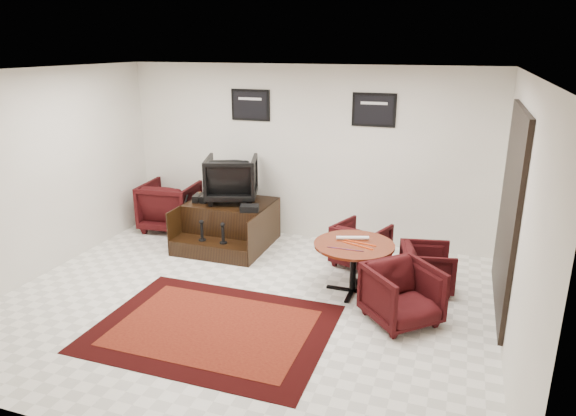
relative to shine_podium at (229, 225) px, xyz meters
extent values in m
plane|color=white|center=(1.01, -1.78, -0.32)|extent=(6.00, 6.00, 0.00)
cube|color=white|center=(1.01, 0.72, 1.08)|extent=(6.00, 0.02, 2.80)
cube|color=white|center=(1.01, -4.28, 1.08)|extent=(6.00, 0.02, 2.80)
cube|color=white|center=(-1.99, -1.78, 1.08)|extent=(0.02, 5.00, 2.80)
cube|color=white|center=(4.01, -1.78, 1.08)|extent=(0.02, 5.00, 2.80)
cube|color=white|center=(1.01, -1.78, 2.48)|extent=(6.00, 5.00, 0.02)
cube|color=black|center=(3.98, -1.08, 0.98)|extent=(0.05, 1.90, 2.30)
cube|color=black|center=(3.97, -1.08, 0.98)|extent=(0.02, 1.72, 2.12)
cube|color=black|center=(3.98, -1.08, 0.98)|extent=(0.03, 0.05, 2.12)
cube|color=black|center=(0.11, 0.70, 1.83)|extent=(0.66, 0.03, 0.50)
cube|color=black|center=(0.11, 0.68, 1.83)|extent=(0.58, 0.01, 0.42)
cube|color=silver|center=(0.11, 0.68, 1.93)|extent=(0.40, 0.00, 0.04)
cube|color=black|center=(2.11, 0.70, 1.83)|extent=(0.66, 0.03, 0.50)
cube|color=black|center=(2.11, 0.68, 1.83)|extent=(0.58, 0.01, 0.42)
cube|color=silver|center=(2.11, 0.68, 1.93)|extent=(0.40, 0.00, 0.04)
cube|color=black|center=(0.94, -2.45, -0.31)|extent=(2.62, 1.97, 0.01)
cube|color=#4F0F0B|center=(0.94, -2.45, -0.31)|extent=(2.15, 1.50, 0.01)
cube|color=black|center=(0.00, 0.09, 0.03)|extent=(1.32, 0.98, 0.68)
cube|color=black|center=(0.00, -0.59, -0.19)|extent=(1.32, 0.39, 0.24)
cube|color=black|center=(-0.65, -0.10, 0.03)|extent=(0.02, 1.37, 0.68)
cube|color=black|center=(0.65, -0.10, 0.03)|extent=(0.02, 1.37, 0.68)
cylinder|color=black|center=(-0.18, -0.59, -0.06)|extent=(0.11, 0.11, 0.02)
cylinder|color=black|center=(-0.18, -0.59, 0.07)|extent=(0.04, 0.04, 0.24)
sphere|color=black|center=(-0.18, -0.59, 0.22)|extent=(0.07, 0.07, 0.07)
cylinder|color=black|center=(0.18, -0.59, -0.06)|extent=(0.11, 0.11, 0.02)
cylinder|color=black|center=(0.18, -0.59, 0.07)|extent=(0.04, 0.04, 0.24)
sphere|color=black|center=(0.18, -0.59, 0.22)|extent=(0.07, 0.07, 0.07)
imported|color=black|center=(0.00, 0.14, 0.77)|extent=(0.97, 0.94, 0.81)
cube|color=black|center=(-0.52, -0.05, 0.42)|extent=(0.16, 0.31, 0.11)
cube|color=black|center=(-0.40, -0.03, 0.42)|extent=(0.16, 0.31, 0.11)
cube|color=black|center=(0.48, -0.28, 0.42)|extent=(0.32, 0.26, 0.10)
imported|color=black|center=(-1.26, 0.32, 0.14)|extent=(0.97, 0.92, 0.92)
cylinder|color=#441309|center=(2.24, -1.03, 0.34)|extent=(1.03, 1.03, 0.03)
cylinder|color=black|center=(2.24, -1.03, 0.02)|extent=(0.08, 0.08, 0.60)
cube|color=black|center=(2.24, -1.03, -0.30)|extent=(0.69, 0.06, 0.03)
cube|color=black|center=(2.24, -1.03, -0.30)|extent=(0.06, 0.69, 0.03)
imported|color=black|center=(2.17, -0.16, 0.03)|extent=(0.86, 0.83, 0.70)
imported|color=black|center=(3.14, -0.66, 0.02)|extent=(0.72, 0.75, 0.67)
imported|color=black|center=(2.93, -1.59, 0.06)|extent=(1.01, 1.01, 0.76)
cylinder|color=silver|center=(2.19, -0.90, 0.38)|extent=(0.41, 0.18, 0.05)
cylinder|color=#F5440D|center=(2.30, -1.09, 0.36)|extent=(0.43, 0.16, 0.01)
cylinder|color=#F5440D|center=(2.30, -0.99, 0.36)|extent=(0.44, 0.10, 0.01)
cylinder|color=#4C1933|center=(2.00, -1.26, 0.36)|extent=(0.10, 0.02, 0.01)
cylinder|color=#4C1933|center=(2.06, -1.26, 0.36)|extent=(0.10, 0.02, 0.01)
cylinder|color=#4C1933|center=(2.12, -1.26, 0.36)|extent=(0.10, 0.02, 0.01)
cylinder|color=#4C1933|center=(2.18, -1.26, 0.36)|extent=(0.10, 0.02, 0.01)
cylinder|color=#4C1933|center=(2.24, -1.26, 0.36)|extent=(0.10, 0.02, 0.01)
cylinder|color=#4C1933|center=(2.30, -1.26, 0.36)|extent=(0.10, 0.02, 0.01)
cylinder|color=#4C1933|center=(2.36, -1.26, 0.36)|extent=(0.10, 0.02, 0.01)
camera|label=1|loc=(3.42, -7.04, 2.77)|focal=32.00mm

